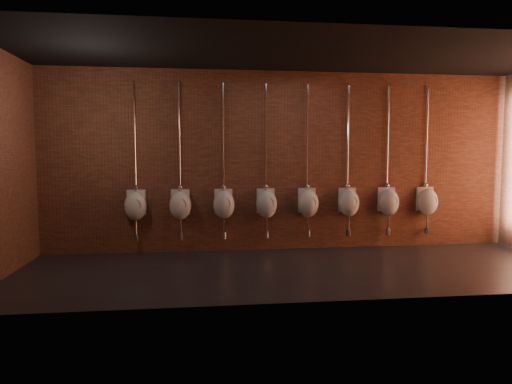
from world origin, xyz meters
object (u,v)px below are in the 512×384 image
Objects in this scene: urinal_4 at (308,203)px; urinal_7 at (427,201)px; urinal_2 at (224,204)px; urinal_3 at (266,203)px; urinal_1 at (180,204)px; urinal_5 at (349,202)px; urinal_6 at (389,201)px; urinal_0 at (136,205)px.

urinal_7 is at bearing 0.00° from urinal_4.
urinal_7 is (3.79, 0.00, 0.00)m from urinal_2.
urinal_3 is (0.76, 0.00, 0.00)m from urinal_2.
urinal_1 is at bearing 180.00° from urinal_4.
urinal_5 is 1.00× the size of urinal_6.
urinal_1 is 3.03m from urinal_5.
urinal_3 is at bearing 0.00° from urinal_2.
urinal_6 is (1.52, 0.00, 0.00)m from urinal_4.
urinal_3 is 2.27m from urinal_6.
urinal_0 is 3.79m from urinal_5.
urinal_5 and urinal_7 have the same top height.
urinal_7 is (4.55, 0.00, 0.00)m from urinal_1.
urinal_0 is 1.00× the size of urinal_2.
urinal_3 is (1.52, 0.00, 0.00)m from urinal_1.
urinal_6 is at bearing 180.00° from urinal_7.
urinal_7 is (1.52, 0.00, 0.00)m from urinal_5.
urinal_4 is 1.00× the size of urinal_6.
urinal_4 is at bearing 0.00° from urinal_2.
urinal_3 is at bearing 180.00° from urinal_6.
urinal_7 is (5.30, 0.00, 0.00)m from urinal_0.
urinal_3 and urinal_7 have the same top height.
urinal_1 is 1.52m from urinal_3.
urinal_6 is (3.03, 0.00, 0.00)m from urinal_2.
urinal_2 and urinal_4 have the same top height.
urinal_3 is at bearing 0.00° from urinal_0.
urinal_0 is at bearing 180.00° from urinal_2.
urinal_0 is 4.55m from urinal_6.
urinal_3 and urinal_6 have the same top height.
urinal_4 is 1.00× the size of urinal_5.
urinal_1 is 1.00× the size of urinal_2.
urinal_1 and urinal_2 have the same top height.
urinal_3 is (2.27, 0.00, 0.00)m from urinal_0.
urinal_2 is at bearing 180.00° from urinal_3.
urinal_0 is 1.00× the size of urinal_1.
urinal_1 is at bearing 0.00° from urinal_0.
urinal_2 is at bearing 180.00° from urinal_6.
urinal_2 is (0.76, 0.00, 0.00)m from urinal_1.
urinal_1 and urinal_4 have the same top height.
urinal_3 is at bearing 180.00° from urinal_5.
urinal_5 is at bearing 0.00° from urinal_1.
urinal_1 is 1.00× the size of urinal_3.
urinal_1 is 2.27m from urinal_4.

